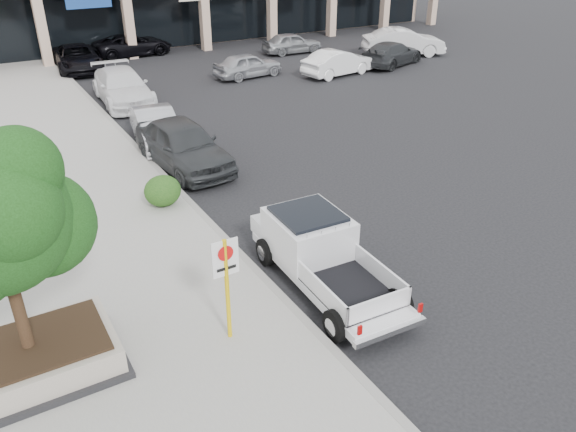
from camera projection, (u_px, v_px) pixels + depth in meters
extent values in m
plane|color=black|center=(347.00, 290.00, 13.29)|extent=(120.00, 120.00, 0.00)
cube|color=gray|center=(55.00, 237.00, 15.36)|extent=(8.00, 52.00, 0.15)
cube|color=gray|center=(190.00, 204.00, 17.13)|extent=(0.20, 52.00, 0.15)
cube|color=black|center=(194.00, 15.00, 37.96)|extent=(39.20, 0.08, 3.90)
cube|color=black|center=(36.00, 370.00, 10.63)|extent=(3.20, 2.20, 0.12)
cube|color=#A89D8D|center=(32.00, 358.00, 10.48)|extent=(3.00, 2.00, 0.50)
cube|color=black|center=(29.00, 346.00, 10.35)|extent=(2.70, 1.70, 0.06)
cylinder|color=#301F12|center=(15.00, 296.00, 9.82)|extent=(0.22, 0.22, 2.20)
sphere|color=#13350E|center=(41.00, 224.00, 9.85)|extent=(1.90, 1.90, 1.90)
cylinder|color=yellow|center=(227.00, 290.00, 11.05)|extent=(0.09, 0.09, 2.30)
cube|color=white|center=(225.00, 258.00, 10.70)|extent=(0.55, 0.03, 0.78)
cylinder|color=red|center=(226.00, 253.00, 10.62)|extent=(0.32, 0.02, 0.32)
ellipsoid|color=#184213|center=(163.00, 191.00, 16.67)|extent=(1.10, 0.99, 0.93)
imported|color=#2D2F32|center=(183.00, 145.00, 19.46)|extent=(2.37, 5.05, 1.67)
imported|color=#AAABB2|center=(156.00, 127.00, 21.53)|extent=(2.00, 4.31, 1.37)
imported|color=white|center=(123.00, 87.00, 26.35)|extent=(2.47, 5.45, 1.55)
imported|color=black|center=(77.00, 58.00, 32.08)|extent=(2.77, 5.29, 1.42)
imported|color=#A8AAB0|center=(248.00, 65.00, 30.76)|extent=(4.03, 1.97, 1.32)
imported|color=white|center=(338.00, 63.00, 31.11)|extent=(4.43, 2.08, 1.41)
imported|color=#282A2D|center=(392.00, 54.00, 33.23)|extent=(5.14, 3.42, 1.38)
imported|color=black|center=(133.00, 45.00, 35.60)|extent=(5.01, 2.51, 1.36)
imported|color=#919398|center=(292.00, 43.00, 36.23)|extent=(3.99, 1.84, 1.32)
imported|color=silver|center=(404.00, 42.00, 35.57)|extent=(5.37, 3.67, 1.68)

